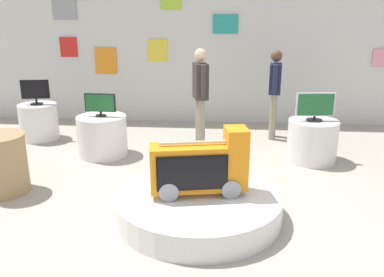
{
  "coord_description": "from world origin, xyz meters",
  "views": [
    {
      "loc": [
        0.28,
        -3.98,
        2.21
      ],
      "look_at": [
        -0.09,
        0.66,
        0.74
      ],
      "focal_mm": 37.88,
      "sensor_mm": 36.0,
      "label": 1
    }
  ],
  "objects_px": {
    "display_pedestal_center_rear": "(102,136)",
    "shopper_browsing_near_truck": "(275,88)",
    "novelty_firetruck_tv": "(200,168)",
    "display_pedestal_right_rear": "(312,141)",
    "side_table_round": "(1,163)",
    "main_display_pedestal": "(198,205)",
    "tv_on_right_rear": "(315,106)",
    "tv_on_left_rear": "(35,91)",
    "tv_on_center_rear": "(100,104)",
    "shopper_browsing_rear": "(200,92)",
    "display_pedestal_left_rear": "(39,122)"
  },
  "relations": [
    {
      "from": "tv_on_right_rear",
      "to": "tv_on_center_rear",
      "type": "bearing_deg",
      "value": 179.91
    },
    {
      "from": "tv_on_right_rear",
      "to": "main_display_pedestal",
      "type": "bearing_deg",
      "value": -129.96
    },
    {
      "from": "shopper_browsing_rear",
      "to": "display_pedestal_right_rear",
      "type": "bearing_deg",
      "value": -13.56
    },
    {
      "from": "novelty_firetruck_tv",
      "to": "side_table_round",
      "type": "relative_size",
      "value": 1.44
    },
    {
      "from": "display_pedestal_right_rear",
      "to": "side_table_round",
      "type": "xyz_separation_m",
      "value": [
        -4.15,
        -1.47,
        0.07
      ]
    },
    {
      "from": "display_pedestal_center_rear",
      "to": "tv_on_right_rear",
      "type": "height_order",
      "value": "tv_on_right_rear"
    },
    {
      "from": "display_pedestal_center_rear",
      "to": "display_pedestal_right_rear",
      "type": "height_order",
      "value": "same"
    },
    {
      "from": "shopper_browsing_near_truck",
      "to": "shopper_browsing_rear",
      "type": "height_order",
      "value": "shopper_browsing_rear"
    },
    {
      "from": "main_display_pedestal",
      "to": "tv_on_right_rear",
      "type": "bearing_deg",
      "value": 50.04
    },
    {
      "from": "tv_on_left_rear",
      "to": "tv_on_center_rear",
      "type": "height_order",
      "value": "tv_on_left_rear"
    },
    {
      "from": "novelty_firetruck_tv",
      "to": "tv_on_left_rear",
      "type": "bearing_deg",
      "value": 138.62
    },
    {
      "from": "shopper_browsing_near_truck",
      "to": "side_table_round",
      "type": "bearing_deg",
      "value": -144.46
    },
    {
      "from": "display_pedestal_left_rear",
      "to": "novelty_firetruck_tv",
      "type": "bearing_deg",
      "value": -41.43
    },
    {
      "from": "display_pedestal_center_rear",
      "to": "shopper_browsing_rear",
      "type": "bearing_deg",
      "value": 15.14
    },
    {
      "from": "tv_on_right_rear",
      "to": "display_pedestal_center_rear",
      "type": "bearing_deg",
      "value": 179.84
    },
    {
      "from": "novelty_firetruck_tv",
      "to": "tv_on_left_rear",
      "type": "relative_size",
      "value": 2.27
    },
    {
      "from": "display_pedestal_center_rear",
      "to": "shopper_browsing_near_truck",
      "type": "xyz_separation_m",
      "value": [
        2.81,
        1.15,
        0.6
      ]
    },
    {
      "from": "tv_on_left_rear",
      "to": "side_table_round",
      "type": "bearing_deg",
      "value": -76.79
    },
    {
      "from": "novelty_firetruck_tv",
      "to": "tv_on_center_rear",
      "type": "bearing_deg",
      "value": 130.73
    },
    {
      "from": "shopper_browsing_rear",
      "to": "side_table_round",
      "type": "bearing_deg",
      "value": -141.75
    },
    {
      "from": "novelty_firetruck_tv",
      "to": "side_table_round",
      "type": "bearing_deg",
      "value": 169.44
    },
    {
      "from": "side_table_round",
      "to": "shopper_browsing_near_truck",
      "type": "bearing_deg",
      "value": 35.54
    },
    {
      "from": "tv_on_left_rear",
      "to": "side_table_round",
      "type": "xyz_separation_m",
      "value": [
        0.52,
        -2.23,
        -0.49
      ]
    },
    {
      "from": "display_pedestal_right_rear",
      "to": "shopper_browsing_near_truck",
      "type": "height_order",
      "value": "shopper_browsing_near_truck"
    },
    {
      "from": "display_pedestal_left_rear",
      "to": "tv_on_right_rear",
      "type": "xyz_separation_m",
      "value": [
        4.67,
        -0.76,
        0.54
      ]
    },
    {
      "from": "tv_on_right_rear",
      "to": "tv_on_left_rear",
      "type": "bearing_deg",
      "value": 170.77
    },
    {
      "from": "tv_on_left_rear",
      "to": "shopper_browsing_near_truck",
      "type": "distance_m",
      "value": 4.22
    },
    {
      "from": "display_pedestal_center_rear",
      "to": "shopper_browsing_near_truck",
      "type": "bearing_deg",
      "value": 22.2
    },
    {
      "from": "novelty_firetruck_tv",
      "to": "display_pedestal_center_rear",
      "type": "distance_m",
      "value": 2.59
    },
    {
      "from": "tv_on_center_rear",
      "to": "shopper_browsing_rear",
      "type": "xyz_separation_m",
      "value": [
        1.54,
        0.42,
        0.13
      ]
    },
    {
      "from": "tv_on_left_rear",
      "to": "display_pedestal_right_rear",
      "type": "relative_size",
      "value": 0.64
    },
    {
      "from": "tv_on_center_rear",
      "to": "shopper_browsing_rear",
      "type": "bearing_deg",
      "value": 15.29
    },
    {
      "from": "shopper_browsing_near_truck",
      "to": "display_pedestal_center_rear",
      "type": "bearing_deg",
      "value": -157.8
    },
    {
      "from": "novelty_firetruck_tv",
      "to": "shopper_browsing_rear",
      "type": "height_order",
      "value": "shopper_browsing_rear"
    },
    {
      "from": "main_display_pedestal",
      "to": "side_table_round",
      "type": "relative_size",
      "value": 2.44
    },
    {
      "from": "novelty_firetruck_tv",
      "to": "tv_on_center_rear",
      "type": "height_order",
      "value": "novelty_firetruck_tv"
    },
    {
      "from": "novelty_firetruck_tv",
      "to": "display_pedestal_right_rear",
      "type": "distance_m",
      "value": 2.54
    },
    {
      "from": "display_pedestal_left_rear",
      "to": "display_pedestal_center_rear",
      "type": "distance_m",
      "value": 1.58
    },
    {
      "from": "main_display_pedestal",
      "to": "tv_on_right_rear",
      "type": "relative_size",
      "value": 3.18
    },
    {
      "from": "main_display_pedestal",
      "to": "shopper_browsing_rear",
      "type": "height_order",
      "value": "shopper_browsing_rear"
    },
    {
      "from": "shopper_browsing_near_truck",
      "to": "tv_on_center_rear",
      "type": "bearing_deg",
      "value": -157.72
    },
    {
      "from": "tv_on_right_rear",
      "to": "side_table_round",
      "type": "xyz_separation_m",
      "value": [
        -4.15,
        -1.47,
        -0.47
      ]
    },
    {
      "from": "display_pedestal_left_rear",
      "to": "tv_on_right_rear",
      "type": "relative_size",
      "value": 1.15
    },
    {
      "from": "tv_on_left_rear",
      "to": "tv_on_right_rear",
      "type": "bearing_deg",
      "value": -9.23
    },
    {
      "from": "tv_on_left_rear",
      "to": "novelty_firetruck_tv",
      "type": "bearing_deg",
      "value": -41.38
    },
    {
      "from": "shopper_browsing_near_truck",
      "to": "shopper_browsing_rear",
      "type": "xyz_separation_m",
      "value": [
        -1.27,
        -0.73,
        0.05
      ]
    },
    {
      "from": "main_display_pedestal",
      "to": "display_pedestal_center_rear",
      "type": "height_order",
      "value": "display_pedestal_center_rear"
    },
    {
      "from": "display_pedestal_center_rear",
      "to": "tv_on_right_rear",
      "type": "distance_m",
      "value": 3.33
    },
    {
      "from": "novelty_firetruck_tv",
      "to": "display_pedestal_right_rear",
      "type": "bearing_deg",
      "value": 50.5
    },
    {
      "from": "novelty_firetruck_tv",
      "to": "shopper_browsing_near_truck",
      "type": "xyz_separation_m",
      "value": [
        1.13,
        3.1,
        0.33
      ]
    }
  ]
}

